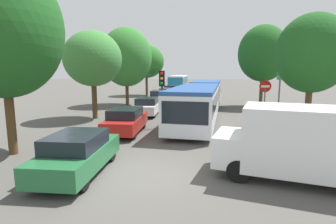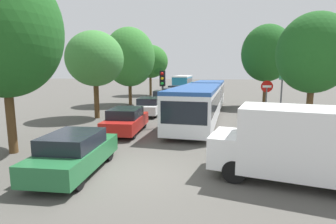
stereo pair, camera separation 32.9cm
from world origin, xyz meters
name	(u,v)px [view 2 (the right image)]	position (x,y,z in m)	size (l,w,h in m)	color
ground_plane	(139,172)	(0.00, 0.00, 0.00)	(200.00, 200.00, 0.00)	#4F4C47
articulated_bus	(203,97)	(2.04, 11.59, 1.41)	(4.13, 16.59, 2.44)	silver
city_bus_rear	(183,81)	(-1.97, 41.70, 1.44)	(2.92, 11.64, 2.49)	teal
queued_car_green	(74,153)	(-2.13, -0.31, 0.70)	(1.73, 3.97, 1.37)	#236638
queued_car_red	(126,120)	(-2.11, 5.46, 0.70)	(1.74, 3.99, 1.38)	#B21E19
queued_car_white	(149,106)	(-2.10, 11.46, 0.69)	(1.71, 3.92, 1.36)	white
queued_car_silver	(163,98)	(-1.98, 17.45, 0.74)	(1.85, 4.25, 1.47)	#B7BABF
queued_car_blue	(170,94)	(-2.04, 22.98, 0.68)	(1.71, 3.91, 1.35)	#284799
queued_car_tan	(174,90)	(-2.17, 28.62, 0.68)	(1.70, 3.90, 1.35)	tan
white_van	(302,143)	(5.09, -0.06, 1.24)	(5.33, 3.13, 2.31)	white
traffic_light	(162,86)	(-0.32, 6.96, 2.50)	(0.32, 0.36, 3.40)	#56595E
no_entry_sign	(266,96)	(5.81, 8.13, 1.88)	(0.70, 0.08, 2.82)	#56595E
direction_sign_post	(282,84)	(6.99, 9.32, 2.55)	(0.10, 1.40, 3.60)	#56595E
tree_left_near	(2,30)	(-5.73, 1.35, 4.97)	(4.54, 4.54, 7.65)	#51381E
tree_left_mid	(95,59)	(-5.55, 9.59, 4.22)	(4.02, 4.02, 6.15)	#51381E
tree_left_far	(129,57)	(-5.30, 17.31, 4.72)	(5.01, 5.01, 7.61)	#51381E
tree_left_distant	(151,62)	(-5.28, 27.62, 4.55)	(4.84, 4.84, 6.91)	#51381E
tree_right_near	(316,55)	(7.44, 5.66, 4.14)	(3.50, 3.50, 6.20)	#51381E
tree_right_mid	(266,55)	(7.70, 17.42, 4.86)	(4.57, 4.57, 7.59)	#51381E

